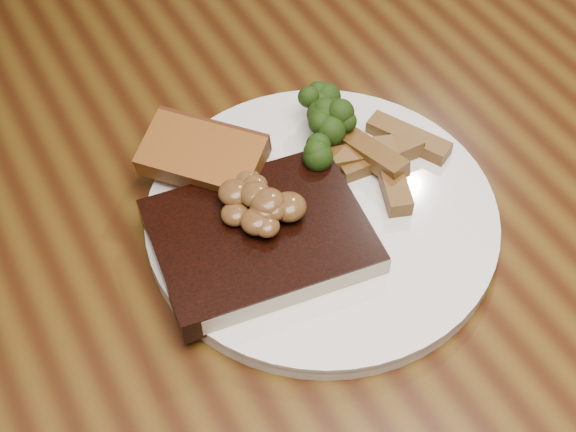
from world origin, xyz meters
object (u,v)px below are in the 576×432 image
object	(u,v)px
dining_table	(283,306)
steak	(260,238)
potato_wedges	(380,166)
plate	(322,218)
chair_far	(7,33)
garlic_bread	(204,172)

from	to	relation	value
dining_table	steak	distance (m)	0.12
dining_table	steak	size ratio (longest dim) A/B	9.63
potato_wedges	plate	bearing A→B (deg)	-168.95
plate	chair_far	bearing A→B (deg)	100.03
chair_far	steak	distance (m)	0.76
dining_table	chair_far	distance (m)	0.73
plate	steak	xyz separation A→B (m)	(-0.06, -0.00, 0.02)
chair_far	garlic_bread	bearing A→B (deg)	115.16
dining_table	garlic_bread	bearing A→B (deg)	108.12
dining_table	steak	bearing A→B (deg)	177.92
chair_far	garlic_bread	world-z (taller)	chair_far
chair_far	plate	xyz separation A→B (m)	(0.12, -0.70, 0.25)
chair_far	steak	bearing A→B (deg)	115.21
dining_table	chair_far	bearing A→B (deg)	96.75
plate	steak	distance (m)	0.06
plate	potato_wedges	world-z (taller)	potato_wedges
dining_table	potato_wedges	xyz separation A→B (m)	(0.11, 0.02, 0.12)
chair_far	plate	world-z (taller)	chair_far
dining_table	steak	xyz separation A→B (m)	(-0.02, 0.00, 0.12)
garlic_bread	potato_wedges	size ratio (longest dim) A/B	1.01
dining_table	plate	world-z (taller)	plate
garlic_bread	potato_wedges	bearing A→B (deg)	22.29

